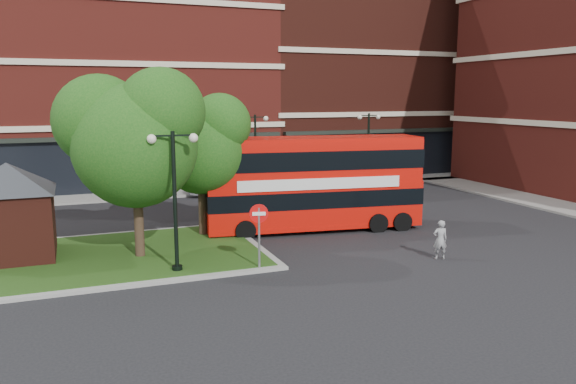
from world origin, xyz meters
name	(u,v)px	position (x,y,z in m)	size (l,w,h in m)	color
ground	(322,259)	(0.00, 0.00, 0.00)	(120.00, 120.00, 0.00)	black
pavement_far	(217,190)	(0.00, 16.50, 0.06)	(44.00, 3.00, 0.12)	slate
terrace_far_left	(78,83)	(-8.00, 24.00, 7.00)	(26.00, 12.00, 14.00)	maroon
terrace_far_right	(356,73)	(14.00, 24.00, 8.00)	(18.00, 12.00, 16.00)	#471911
traffic_island	(99,258)	(-8.00, 3.00, 0.07)	(12.60, 7.60, 0.15)	gray
kiosk	(9,201)	(-11.00, 4.00, 2.32)	(6.51, 6.51, 3.60)	#471911
tree_island_west	(132,134)	(-6.60, 2.58, 4.79)	(5.40, 4.71, 7.21)	#2D2116
tree_island_east	(199,141)	(-3.58, 5.06, 4.24)	(4.46, 3.90, 6.29)	#2D2116
lamp_island	(175,195)	(-5.50, 0.20, 2.83)	(1.72, 0.36, 5.00)	black
lamp_far_left	(255,150)	(2.00, 14.50, 2.83)	(1.72, 0.36, 5.00)	black
lamp_far_right	(368,146)	(10.00, 14.50, 2.83)	(1.72, 0.36, 5.00)	black
bus	(314,177)	(1.59, 4.50, 2.48)	(10.11, 3.56, 3.78)	red
woman	(440,240)	(4.20, -1.59, 0.76)	(0.55, 0.36, 1.51)	gray
car_silver	(218,186)	(-0.35, 14.86, 0.64)	(1.51, 3.75, 1.28)	silver
car_white	(318,179)	(6.32, 14.50, 0.73)	(1.55, 4.44, 1.46)	white
no_entry_sign	(259,224)	(-2.70, -0.50, 1.73)	(0.66, 0.21, 2.42)	slate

